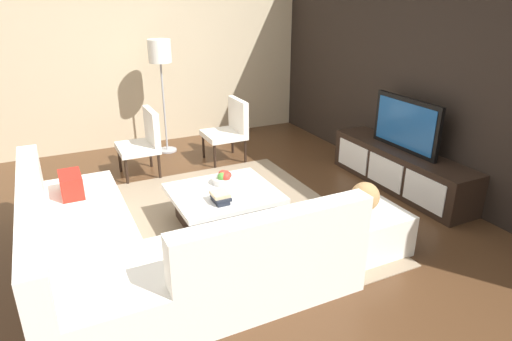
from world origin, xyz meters
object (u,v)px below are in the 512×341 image
(sectional_couch, at_px, (146,251))
(accent_chair_near, at_px, (144,139))
(accent_chair_far, at_px, (230,127))
(book_stack, at_px, (220,197))
(floor_lamp, at_px, (160,58))
(decorative_ball, at_px, (365,196))
(fruit_bowl, at_px, (225,178))
(television, at_px, (406,125))
(media_console, at_px, (400,169))
(coffee_table, at_px, (224,207))
(ottoman, at_px, (362,228))

(sectional_couch, distance_m, accent_chair_near, 2.43)
(accent_chair_far, distance_m, book_stack, 2.19)
(sectional_couch, distance_m, floor_lamp, 3.48)
(decorative_ball, bearing_deg, fruit_bowl, -142.25)
(television, distance_m, floor_lamp, 3.46)
(accent_chair_far, bearing_deg, sectional_couch, -45.89)
(television, height_order, decorative_ball, television)
(media_console, distance_m, sectional_couch, 3.29)
(accent_chair_far, height_order, book_stack, accent_chair_far)
(accent_chair_near, height_order, decorative_ball, accent_chair_near)
(media_console, distance_m, decorative_ball, 1.60)
(coffee_table, bearing_deg, book_stack, -28.51)
(floor_lamp, distance_m, fruit_bowl, 2.51)
(ottoman, bearing_deg, coffee_table, -134.76)
(ottoman, bearing_deg, sectional_couch, -100.43)
(book_stack, bearing_deg, accent_chair_near, -171.60)
(television, xyz_separation_m, floor_lamp, (-2.60, -2.21, 0.58))
(sectional_couch, relative_size, fruit_bowl, 8.86)
(media_console, height_order, ottoman, media_console)
(ottoman, xyz_separation_m, book_stack, (-0.77, -1.12, 0.23))
(accent_chair_near, height_order, fruit_bowl, accent_chair_near)
(coffee_table, distance_m, accent_chair_far, 1.96)
(fruit_bowl, bearing_deg, accent_chair_far, 155.34)
(television, relative_size, floor_lamp, 0.61)
(sectional_couch, distance_m, coffee_table, 1.15)
(fruit_bowl, xyz_separation_m, decorative_ball, (1.17, 0.91, 0.10))
(accent_chair_near, relative_size, book_stack, 4.04)
(coffee_table, distance_m, book_stack, 0.34)
(sectional_couch, relative_size, floor_lamp, 1.50)
(sectional_couch, bearing_deg, media_console, 99.32)
(media_console, bearing_deg, accent_chair_far, -141.56)
(ottoman, height_order, decorative_ball, decorative_ball)
(coffee_table, relative_size, ottoman, 1.50)
(accent_chair_near, bearing_deg, coffee_table, 3.57)
(sectional_couch, bearing_deg, book_stack, 116.28)
(floor_lamp, xyz_separation_m, book_stack, (2.72, -0.20, -0.96))
(accent_chair_near, height_order, ottoman, accent_chair_near)
(accent_chair_far, bearing_deg, floor_lamp, -144.51)
(coffee_table, relative_size, fruit_bowl, 3.74)
(television, height_order, coffee_table, television)
(media_console, xyz_separation_m, sectional_couch, (0.53, -3.25, 0.04))
(accent_chair_near, bearing_deg, decorative_ball, 17.67)
(media_console, height_order, book_stack, media_console)
(television, bearing_deg, accent_chair_near, -124.04)
(television, height_order, accent_chair_near, television)
(fruit_bowl, height_order, book_stack, fruit_bowl)
(coffee_table, relative_size, accent_chair_near, 1.20)
(fruit_bowl, bearing_deg, accent_chair_near, -162.01)
(television, height_order, accent_chair_far, television)
(media_console, height_order, accent_chair_far, accent_chair_far)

